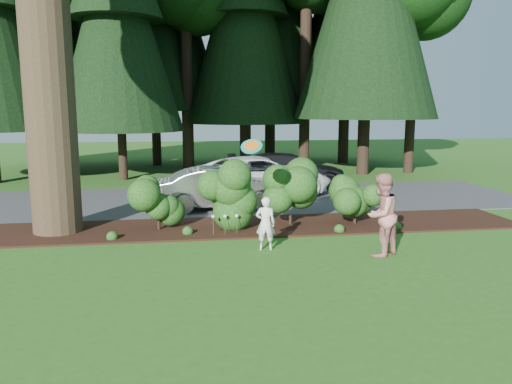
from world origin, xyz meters
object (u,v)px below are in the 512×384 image
at_px(car_silver_wagon, 220,188).
at_px(frisbee, 252,146).
at_px(car_dark_suv, 288,170).
at_px(car_white_suv, 260,176).
at_px(adult, 381,215).
at_px(child, 266,223).

height_order(car_silver_wagon, frisbee, frisbee).
bearing_deg(frisbee, car_silver_wagon, 93.76).
bearing_deg(car_dark_suv, car_white_suv, 145.05).
relative_size(car_dark_suv, frisbee, 9.02).
xyz_separation_m(car_white_suv, car_dark_suv, (1.40, 1.77, -0.03)).
bearing_deg(car_white_suv, car_silver_wagon, 133.02).
distance_m(car_silver_wagon, adult, 6.42).
bearing_deg(car_white_suv, adult, -179.62).
bearing_deg(car_white_suv, car_dark_suv, -48.48).
relative_size(car_dark_suv, adult, 2.64).
bearing_deg(child, car_dark_suv, -95.05).
xyz_separation_m(car_white_suv, child, (-0.99, -6.99, -0.14)).
bearing_deg(adult, frisbee, -49.75).
xyz_separation_m(car_dark_suv, adult, (0.04, -9.60, 0.19)).
xyz_separation_m(child, adult, (2.43, -0.84, 0.30)).
distance_m(car_silver_wagon, child, 4.83).
relative_size(car_silver_wagon, car_white_suv, 0.77).
distance_m(child, frisbee, 1.83).
xyz_separation_m(adult, frisbee, (-2.77, 0.67, 1.48)).
relative_size(car_white_suv, child, 4.25).
distance_m(car_white_suv, frisbee, 7.46).
height_order(car_silver_wagon, child, car_silver_wagon).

